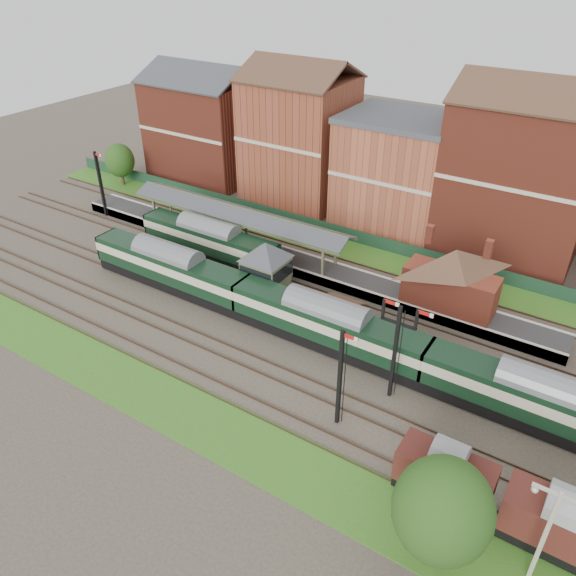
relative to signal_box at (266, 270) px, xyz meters
The scene contains 20 objects.
ground 5.45m from the signal_box, 47.29° to the right, with size 160.00×160.00×0.00m, color #473D33.
grass_back 13.47m from the signal_box, 76.76° to the left, with size 90.00×4.50×0.06m, color #2D6619.
grass_front 15.86m from the signal_box, 78.87° to the right, with size 90.00×5.00×0.06m, color #2D6619.
fence 15.25m from the signal_box, 78.50° to the left, with size 90.00×0.12×1.50m, color #193823.
platform 7.31m from the signal_box, 107.10° to the left, with size 55.00×3.40×1.00m, color #2D2D2D.
signal_box is the anchor object (origin of this frame).
brick_hut 8.25m from the signal_box, ahead, with size 3.20×2.64×2.94m.
station_building 16.37m from the signal_box, 23.43° to the left, with size 8.10×8.10×5.90m.
canopy 10.40m from the signal_box, 140.91° to the left, with size 26.00×3.89×4.08m.
semaphore_bracket 16.16m from the signal_box, 20.92° to the right, with size 3.60×0.25×8.18m.
semaphore_platform_end 27.41m from the signal_box, behind, with size 1.23×0.25×8.00m.
semaphore_siding 16.60m from the signal_box, 38.20° to the right, with size 1.23×0.25×8.00m.
yard_lamp 30.78m from the signal_box, 28.65° to the right, with size 2.60×0.22×7.00m.
town_backdrop 22.26m from the signal_box, 82.60° to the left, with size 69.00×10.00×16.00m.
dmu_train 8.79m from the signal_box, 21.82° to the right, with size 51.17×2.69×3.93m.
platform_railcar 9.97m from the signal_box, 160.88° to the left, with size 16.19×2.56×3.73m.
goods_van_a 24.56m from the signal_box, 29.96° to the right, with size 5.66×2.45×3.43m.
goods_van_b 30.26m from the signal_box, 23.90° to the right, with size 5.96×2.58×3.62m.
tree_far 27.92m from the signal_box, 36.90° to the right, with size 5.16×5.16×7.52m.
tree_back 34.98m from the signal_box, 158.47° to the left, with size 3.90×3.90×5.70m.
Camera 1 is at (22.34, -32.72, 29.17)m, focal length 35.00 mm.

